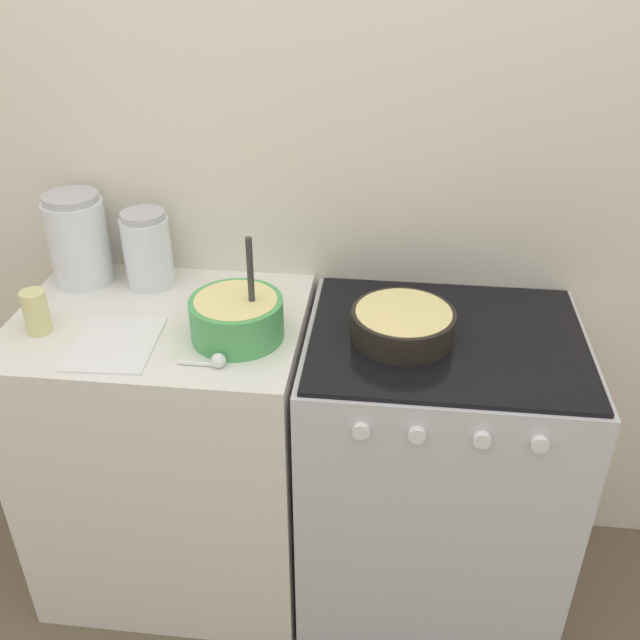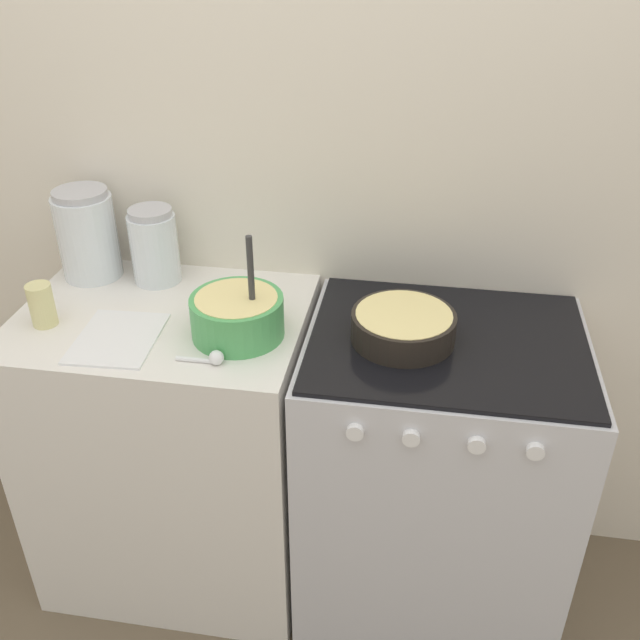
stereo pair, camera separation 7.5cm
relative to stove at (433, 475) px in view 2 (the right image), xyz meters
The scene contains 10 objects.
wall_back 0.89m from the stove, 139.83° to the left, with size 4.54×0.05×2.40m.
countertop_cabinet 0.76m from the stove, behind, with size 0.77×0.58×0.92m.
stove is the anchor object (origin of this frame).
mixing_bowl 0.74m from the stove, behind, with size 0.23×0.23×0.28m.
baking_pan 0.51m from the stove, behind, with size 0.26×0.26×0.08m.
storage_jar_left 1.19m from the stove, 169.67° to the left, with size 0.17×0.17×0.26m.
storage_jar_middle 1.02m from the stove, 167.30° to the left, with size 0.13×0.13×0.22m.
tin_can 1.16m from the stove, behind, with size 0.06×0.06×0.11m.
recipe_page 0.95m from the stove, behind, with size 0.21×0.27×0.01m.
measuring_spoon 0.76m from the stove, 160.24° to the right, with size 0.12×0.04×0.04m.
Camera 2 is at (0.30, -1.25, 1.89)m, focal length 40.00 mm.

